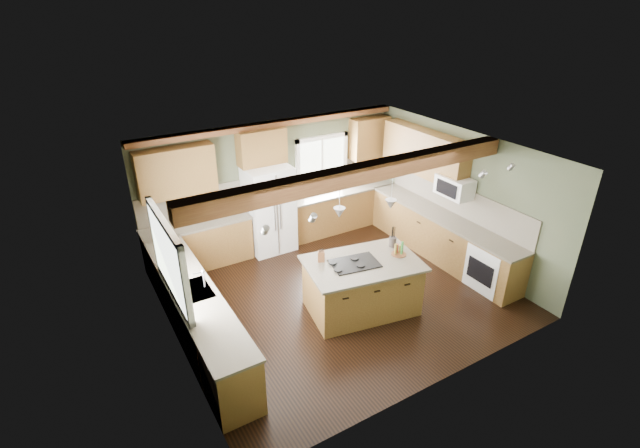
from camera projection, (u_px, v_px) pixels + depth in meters
floor at (337, 293)px, 8.32m from camera, size 5.60×5.60×0.00m
ceiling at (340, 154)px, 7.16m from camera, size 5.60×5.60×0.00m
wall_back at (274, 182)px, 9.66m from camera, size 5.60×0.00×5.60m
wall_left at (170, 276)px, 6.46m from camera, size 0.00×5.00×5.00m
wall_right at (459, 196)px, 9.01m from camera, size 0.00×5.00×5.00m
ceiling_beam at (361, 173)px, 6.77m from camera, size 5.55×0.26×0.26m
soffit_trim at (273, 124)px, 9.03m from camera, size 5.55×0.20×0.10m
backsplash_back at (274, 186)px, 9.69m from camera, size 5.58×0.03×0.58m
backsplash_right at (456, 199)px, 9.09m from camera, size 0.03×3.70×0.58m
base_cab_back_left at (199, 245)px, 9.00m from camera, size 2.02×0.60×0.88m
counter_back_left at (196, 224)px, 8.79m from camera, size 2.06×0.64×0.04m
base_cab_back_right at (340, 209)px, 10.49m from camera, size 2.62×0.60×0.88m
counter_back_right at (341, 191)px, 10.29m from camera, size 2.66×0.64×0.04m
base_cab_left at (197, 316)px, 7.02m from camera, size 0.60×3.70×0.88m
counter_left at (193, 291)px, 6.81m from camera, size 0.64×3.74×0.04m
base_cab_right at (441, 237)px, 9.30m from camera, size 0.60×3.70×0.88m
counter_right at (444, 216)px, 9.10m from camera, size 0.64×3.74×0.04m
upper_cab_back_left at (176, 172)px, 8.33m from camera, size 1.40×0.35×0.90m
upper_cab_over_fridge at (262, 147)px, 9.01m from camera, size 0.96×0.35×0.70m
upper_cab_right at (424, 153)px, 9.34m from camera, size 0.35×2.20×0.90m
upper_cab_back_corner at (369, 138)px, 10.28m from camera, size 0.90×0.35×0.90m
window_left at (167, 258)px, 6.40m from camera, size 0.04×1.60×1.05m
window_back at (321, 162)px, 10.06m from camera, size 1.10×0.04×1.00m
sink at (193, 291)px, 6.81m from camera, size 0.50×0.65×0.03m
faucet at (204, 279)px, 6.83m from camera, size 0.02×0.02×0.28m
dishwasher at (228, 371)px, 6.03m from camera, size 0.60×0.60×0.84m
oven at (492, 267)px, 8.30m from camera, size 0.60×0.72×0.84m
microwave at (454, 187)px, 8.76m from camera, size 0.40×0.70×0.38m
pendant_left at (339, 213)px, 6.95m from camera, size 0.18×0.18×0.16m
pendant_right at (391, 204)px, 7.22m from camera, size 0.18×0.18×0.16m
refrigerator at (269, 209)px, 9.41m from camera, size 0.90×0.74×1.80m
island at (362, 287)px, 7.73m from camera, size 1.90×1.35×0.88m
island_top at (363, 263)px, 7.52m from camera, size 2.03×1.49×0.04m
cooktop at (355, 263)px, 7.46m from camera, size 0.83×0.63×0.02m
knife_block at (321, 256)px, 7.50m from camera, size 0.13×0.12×0.18m
utensil_crock at (393, 242)px, 7.96m from camera, size 0.17×0.17×0.17m
bottle_tray at (399, 249)px, 7.68m from camera, size 0.33×0.33×0.23m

